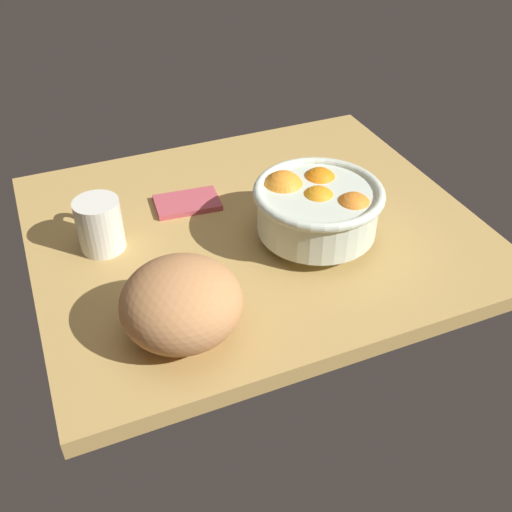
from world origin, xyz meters
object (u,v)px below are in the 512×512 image
object	(u,v)px
bread_loaf	(181,303)
napkin_folded	(187,203)
fruit_bowl	(317,206)
mug	(99,224)

from	to	relation	value
bread_loaf	napkin_folded	distance (cm)	33.06
fruit_bowl	mug	bearing A→B (deg)	-19.00
bread_loaf	mug	bearing A→B (deg)	-75.18
bread_loaf	napkin_folded	size ratio (longest dim) A/B	1.45
fruit_bowl	napkin_folded	distance (cm)	25.42
fruit_bowl	bread_loaf	bearing A→B (deg)	25.71
napkin_folded	bread_loaf	bearing A→B (deg)	71.88
bread_loaf	napkin_folded	world-z (taller)	bread_loaf
fruit_bowl	napkin_folded	size ratio (longest dim) A/B	1.84
fruit_bowl	napkin_folded	bearing A→B (deg)	-46.65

